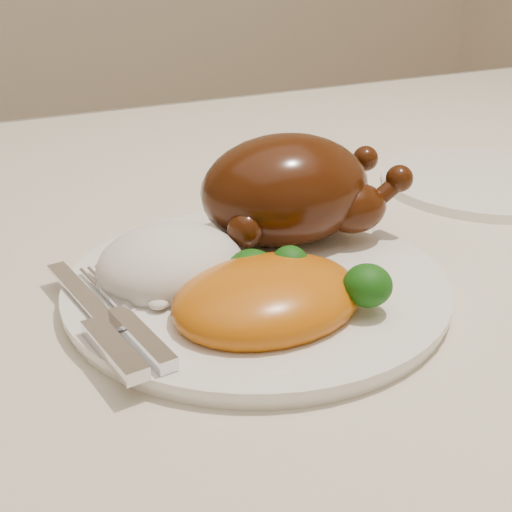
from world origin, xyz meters
name	(u,v)px	position (x,y,z in m)	size (l,w,h in m)	color
dining_table	(218,342)	(0.00, 0.00, 0.67)	(1.60, 0.90, 0.76)	brown
tablecloth	(216,272)	(0.00, 0.00, 0.74)	(1.73, 1.03, 0.18)	beige
dinner_plate	(256,287)	(-0.01, -0.10, 0.77)	(0.28, 0.28, 0.01)	white
side_plate	(484,182)	(0.31, 0.01, 0.77)	(0.22, 0.22, 0.01)	white
roast_chicken	(291,189)	(0.05, -0.04, 0.82)	(0.18, 0.12, 0.09)	#3F1606
rice_mound	(171,266)	(-0.07, -0.07, 0.79)	(0.11, 0.10, 0.06)	white
mac_and_cheese	(275,294)	(-0.02, -0.15, 0.79)	(0.15, 0.12, 0.05)	orange
cutlery	(116,326)	(-0.12, -0.13, 0.79)	(0.05, 0.18, 0.01)	silver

